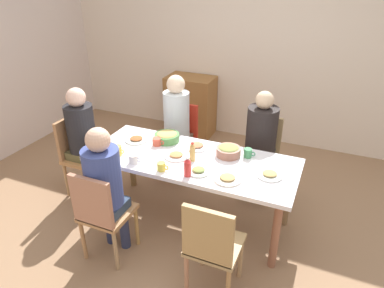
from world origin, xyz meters
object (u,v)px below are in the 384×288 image
object	(u,v)px
cup_0	(118,151)
bottle_1	(188,167)
bottle_0	(192,152)
dining_table	(192,166)
person_0	(261,136)
chair_3	(101,211)
plate_5	(227,178)
chair_1	(79,151)
person_1	(82,133)
cup_1	(162,167)
cup_3	(248,153)
person_3	(105,183)
plate_0	(270,175)
plate_4	(197,146)
chair_4	(212,244)
bowl_1	(228,151)
cup_2	(157,142)
person_2	(176,120)
plate_3	(176,156)
bowl_0	(167,137)
side_cabinet	(191,106)
plate_1	(199,171)
plate_2	(136,139)
chair_2	(180,136)
cup_4	(134,159)
chair_0	(261,152)

from	to	relation	value
cup_0	bottle_1	xyz separation A→B (m)	(0.77, -0.08, 0.04)
bottle_0	dining_table	bearing A→B (deg)	117.68
person_0	chair_3	world-z (taller)	person_0
cup_0	plate_5	bearing A→B (deg)	-0.11
person_0	chair_1	world-z (taller)	person_0
person_1	cup_0	distance (m)	0.65
cup_1	cup_3	bearing A→B (deg)	39.88
person_1	person_3	world-z (taller)	person_1
plate_0	plate_4	bearing A→B (deg)	162.87
person_0	plate_5	world-z (taller)	person_0
chair_1	chair_4	size ratio (longest dim) A/B	1.00
dining_table	bowl_1	size ratio (longest dim) A/B	8.42
cup_3	cup_1	bearing A→B (deg)	-140.12
bottle_0	cup_2	bearing A→B (deg)	162.16
person_2	plate_3	world-z (taller)	person_2
plate_0	cup_3	size ratio (longest dim) A/B	1.99
person_3	cup_2	world-z (taller)	person_3
person_3	chair_4	size ratio (longest dim) A/B	1.39
cup_1	person_3	bearing A→B (deg)	-131.06
chair_3	plate_5	distance (m)	1.11
person_1	bottle_0	bearing A→B (deg)	-1.78
chair_1	plate_4	size ratio (longest dim) A/B	3.72
person_1	bowl_1	distance (m)	1.60
plate_3	plate_5	distance (m)	0.60
dining_table	plate_4	xyz separation A→B (m)	(-0.04, 0.22, 0.10)
bowl_0	side_cabinet	bearing A→B (deg)	105.37
chair_4	plate_1	world-z (taller)	chair_4
chair_3	plate_2	xyz separation A→B (m)	(-0.18, 0.90, 0.23)
plate_1	cup_2	bearing A→B (deg)	151.61
bowl_0	bowl_1	world-z (taller)	bowl_1
bottle_1	plate_3	bearing A→B (deg)	131.78
bowl_0	person_2	bearing A→B (deg)	103.92
chair_3	plate_5	bearing A→B (deg)	31.15
plate_4	bowl_0	world-z (taller)	bowl_0
chair_1	bowl_1	distance (m)	1.71
cup_0	cup_3	size ratio (longest dim) A/B	1.05
chair_2	person_3	world-z (taller)	person_3
plate_5	plate_1	bearing A→B (deg)	176.38
chair_1	plate_1	distance (m)	1.56
plate_3	bottle_1	world-z (taller)	bottle_1
plate_5	cup_1	bearing A→B (deg)	-171.96
cup_1	plate_2	bearing A→B (deg)	140.89
dining_table	cup_1	xyz separation A→B (m)	(-0.16, -0.31, 0.12)
bowl_1	cup_4	world-z (taller)	bowl_1
chair_3	bowl_0	bearing A→B (deg)	83.55
plate_2	chair_0	bearing A→B (deg)	29.97
person_2	person_0	bearing A→B (deg)	0.02
dining_table	cup_0	bearing A→B (deg)	-161.71
person_1	chair_3	distance (m)	1.14
plate_1	bowl_0	world-z (taller)	bowl_0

